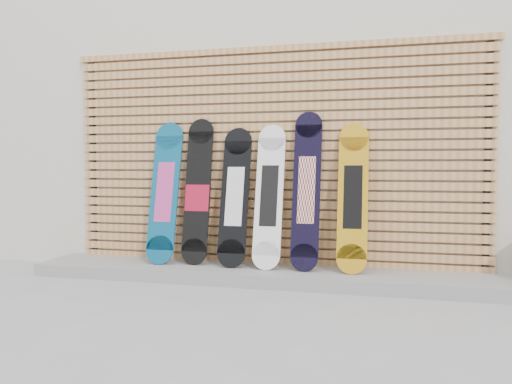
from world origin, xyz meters
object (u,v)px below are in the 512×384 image
snowboard_2 (235,196)px  snowboard_4 (307,190)px  snowboard_5 (353,197)px  snowboard_3 (269,196)px  snowboard_1 (198,192)px  snowboard_0 (165,192)px

snowboard_2 → snowboard_4: (0.71, -0.00, 0.07)m
snowboard_4 → snowboard_2: bearing=180.0°
snowboard_5 → snowboard_2: bearing=179.8°
snowboard_3 → snowboard_1: bearing=177.5°
snowboard_0 → snowboard_3: (1.09, -0.00, -0.02)m
snowboard_4 → snowboard_5: (0.43, -0.00, -0.06)m
snowboard_0 → snowboard_5: size_ratio=1.03×
snowboard_2 → snowboard_5: snowboard_5 is taller
snowboard_0 → snowboard_2: size_ratio=1.05×
snowboard_1 → snowboard_3: size_ratio=1.05×
snowboard_0 → snowboard_2: bearing=0.4°
snowboard_2 → snowboard_5: size_ratio=0.98×
snowboard_1 → snowboard_4: snowboard_4 is taller
snowboard_2 → snowboard_3: 0.35m
snowboard_1 → snowboard_4: 1.11m
snowboard_1 → snowboard_3: snowboard_1 is taller
snowboard_0 → snowboard_1: size_ratio=0.98×
snowboard_3 → snowboard_5: snowboard_3 is taller
snowboard_4 → snowboard_1: bearing=178.7°
snowboard_1 → snowboard_4: size_ratio=0.97×
snowboard_2 → snowboard_4: size_ratio=0.91×
snowboard_4 → snowboard_0: bearing=-179.8°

